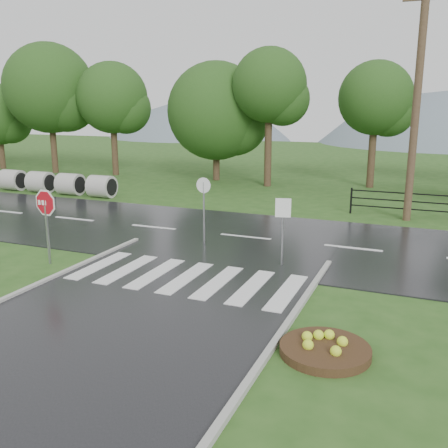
% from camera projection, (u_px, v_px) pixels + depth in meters
% --- Properties ---
extents(ground, '(120.00, 120.00, 0.00)m').
position_uv_depth(ground, '(73.00, 359.00, 9.92)').
color(ground, '#29501A').
rests_on(ground, ground).
extents(main_road, '(90.00, 8.00, 0.04)m').
position_uv_depth(main_road, '(245.00, 238.00, 18.90)').
color(main_road, black).
rests_on(main_road, ground).
extents(crosswalk, '(6.50, 2.80, 0.02)m').
position_uv_depth(crosswalk, '(186.00, 277.00, 14.40)').
color(crosswalk, silver).
rests_on(crosswalk, ground).
extents(hills, '(102.00, 48.00, 48.00)m').
position_uv_depth(hills, '(401.00, 253.00, 70.65)').
color(hills, slate).
rests_on(hills, ground).
extents(treeline, '(83.20, 5.20, 10.00)m').
position_uv_depth(treeline, '(337.00, 186.00, 31.11)').
color(treeline, '#1D4214').
rests_on(treeline, ground).
extents(culvert_pipes, '(7.60, 1.20, 1.20)m').
position_uv_depth(culvert_pipes, '(55.00, 183.00, 28.20)').
color(culvert_pipes, '#9E9B93').
rests_on(culvert_pipes, ground).
extents(stop_sign, '(1.13, 0.16, 2.54)m').
position_uv_depth(stop_sign, '(46.00, 209.00, 15.41)').
color(stop_sign, '#939399').
rests_on(stop_sign, ground).
extents(flower_bed, '(1.84, 1.84, 0.37)m').
position_uv_depth(flower_bed, '(325.00, 348.00, 10.06)').
color(flower_bed, '#332111').
rests_on(flower_bed, ground).
extents(reg_sign_small, '(0.47, 0.14, 2.16)m').
position_uv_depth(reg_sign_small, '(283.00, 219.00, 15.23)').
color(reg_sign_small, '#939399').
rests_on(reg_sign_small, ground).
extents(reg_sign_round, '(0.56, 0.07, 2.40)m').
position_uv_depth(reg_sign_round, '(204.00, 202.00, 17.91)').
color(reg_sign_round, '#939399').
rests_on(reg_sign_round, ground).
extents(utility_pole_east, '(1.74, 0.33, 9.76)m').
position_uv_depth(utility_pole_east, '(416.00, 104.00, 20.65)').
color(utility_pole_east, '#473523').
rests_on(utility_pole_east, ground).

